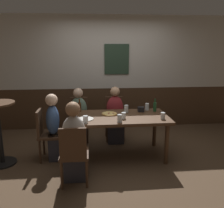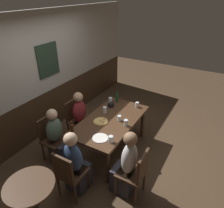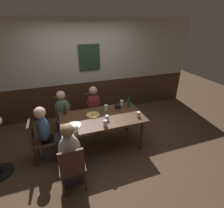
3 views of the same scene
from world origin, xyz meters
name	(u,v)px [view 3 (image 3 of 3)]	position (x,y,z in m)	size (l,w,h in m)	color
ground_plane	(103,145)	(0.00, 0.00, 0.00)	(12.00, 12.00, 0.00)	#4C3826
wall_back	(85,70)	(0.00, 1.65, 1.30)	(6.40, 0.13, 2.60)	#3D2819
dining_table	(102,120)	(0.00, 0.00, 0.66)	(1.67, 0.91, 0.74)	#472D1C
chair_mid_far	(93,108)	(0.00, 0.87, 0.50)	(0.40, 0.40, 0.88)	#422B1C
chair_left_far	(63,113)	(-0.74, 0.87, 0.50)	(0.40, 0.40, 0.88)	#422B1C
chair_head_west	(39,139)	(-1.25, 0.00, 0.50)	(0.40, 0.40, 0.88)	#422B1C
chair_left_near	(72,166)	(-0.74, -0.87, 0.50)	(0.40, 0.40, 0.88)	#422B1C
person_mid_far	(95,112)	(0.00, 0.71, 0.48)	(0.34, 0.37, 1.13)	#2D2D38
person_left_far	(64,117)	(-0.74, 0.71, 0.47)	(0.34, 0.37, 1.11)	#2D2D38
person_head_west	(48,138)	(-1.09, 0.00, 0.49)	(0.37, 0.34, 1.15)	#2D2D38
person_left_near	(71,158)	(-0.74, -0.71, 0.50)	(0.34, 0.37, 1.18)	#2D2D38
pizza	(93,115)	(-0.17, 0.12, 0.75)	(0.28, 0.28, 0.03)	tan
pint_glass_amber	(138,115)	(0.69, -0.24, 0.79)	(0.07, 0.07, 0.11)	silver
tumbler_short	(107,118)	(0.05, -0.16, 0.79)	(0.07, 0.07, 0.11)	silver
beer_glass_tall	(106,108)	(0.15, 0.22, 0.80)	(0.08, 0.08, 0.14)	silver
pint_glass_stout	(105,124)	(-0.04, -0.34, 0.79)	(0.07, 0.07, 0.12)	silver
tumbler_water	(76,129)	(-0.58, -0.34, 0.79)	(0.08, 0.08, 0.12)	silver
highball_clear	(122,103)	(0.56, 0.34, 0.80)	(0.07, 0.07, 0.13)	silver
beer_bottle_green	(128,103)	(0.68, 0.24, 0.83)	(0.06, 0.06, 0.24)	#194723
beer_bottle_brown	(65,110)	(-0.70, 0.36, 0.83)	(0.06, 0.06, 0.24)	#42230F
plate_white_large	(74,125)	(-0.58, -0.14, 0.75)	(0.27, 0.27, 0.01)	white
condiment_caddy	(118,106)	(0.43, 0.24, 0.79)	(0.11, 0.09, 0.09)	black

